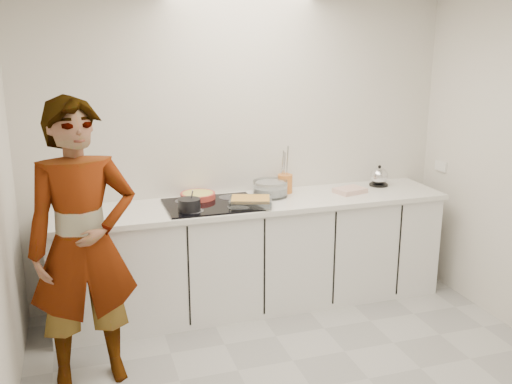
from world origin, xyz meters
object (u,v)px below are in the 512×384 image
object	(u,v)px
hob	(212,205)
saucepan	(189,205)
tart_dish	(198,195)
utensil_crock	(285,184)
kettle	(379,177)
mixing_bowl	(270,189)
baking_dish	(250,201)
cook	(83,246)

from	to	relation	value
hob	saucepan	distance (m)	0.25
tart_dish	utensil_crock	world-z (taller)	utensil_crock
kettle	saucepan	bearing A→B (deg)	-170.67
tart_dish	mixing_bowl	xyz separation A→B (m)	(0.60, -0.07, 0.02)
baking_dish	kettle	xyz separation A→B (m)	(1.29, 0.30, 0.03)
mixing_bowl	utensil_crock	xyz separation A→B (m)	(0.16, 0.07, 0.02)
hob	utensil_crock	size ratio (longest dim) A/B	4.58
mixing_bowl	hob	bearing A→B (deg)	-167.42
mixing_bowl	utensil_crock	size ratio (longest dim) A/B	2.35
tart_dish	utensil_crock	distance (m)	0.76
saucepan	cook	bearing A→B (deg)	-144.40
tart_dish	utensil_crock	bearing A→B (deg)	0.20
kettle	baking_dish	bearing A→B (deg)	-167.09
hob	utensil_crock	distance (m)	0.72
tart_dish	kettle	bearing A→B (deg)	-1.04
saucepan	cook	world-z (taller)	cook
tart_dish	baking_dish	size ratio (longest dim) A/B	0.93
saucepan	kettle	size ratio (longest dim) A/B	0.86
saucepan	baking_dish	distance (m)	0.48
hob	kettle	bearing A→B (deg)	5.79
mixing_bowl	cook	bearing A→B (deg)	-151.85
saucepan	baking_dish	xyz separation A→B (m)	(0.48, -0.00, -0.01)
hob	tart_dish	xyz separation A→B (m)	(-0.07, 0.19, 0.03)
tart_dish	saucepan	size ratio (longest dim) A/B	2.11
saucepan	cook	distance (m)	0.96
cook	hob	bearing A→B (deg)	28.96
cook	mixing_bowl	bearing A→B (deg)	22.03
cook	saucepan	bearing A→B (deg)	29.47
mixing_bowl	kettle	bearing A→B (deg)	2.26
tart_dish	kettle	size ratio (longest dim) A/B	1.81
hob	kettle	xyz separation A→B (m)	(1.57, 0.16, 0.07)
saucepan	mixing_bowl	xyz separation A→B (m)	(0.73, 0.25, 0.00)
utensil_crock	cook	size ratio (longest dim) A/B	0.08
hob	mixing_bowl	distance (m)	0.54
hob	baking_dish	size ratio (longest dim) A/B	1.87
saucepan	cook	size ratio (longest dim) A/B	0.09
mixing_bowl	tart_dish	bearing A→B (deg)	173.28
baking_dish	saucepan	bearing A→B (deg)	179.43
saucepan	kettle	xyz separation A→B (m)	(1.77, 0.29, 0.02)
tart_dish	cook	world-z (taller)	cook
baking_dish	tart_dish	bearing A→B (deg)	136.93
saucepan	kettle	world-z (taller)	kettle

